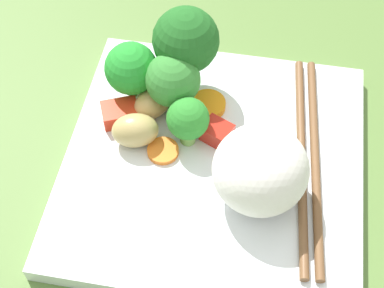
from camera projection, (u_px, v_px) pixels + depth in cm
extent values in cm
cube|color=#597B39|center=(213.00, 175.00, 50.64)|extent=(110.00, 110.00, 2.00)
cube|color=white|center=(213.00, 164.00, 49.16)|extent=(25.54, 25.54, 1.63)
ellipsoid|color=white|center=(260.00, 170.00, 43.78)|extent=(10.53, 10.53, 6.81)
cylinder|color=#66AD45|center=(188.00, 71.00, 52.08)|extent=(1.95, 1.81, 3.38)
sphere|color=#216423|center=(186.00, 40.00, 48.84)|extent=(5.79, 5.79, 5.79)
cylinder|color=#7AB655|center=(189.00, 135.00, 48.97)|extent=(1.80, 1.90, 1.73)
sphere|color=#2E8B2E|center=(188.00, 119.00, 47.43)|extent=(3.61, 3.61, 3.61)
cylinder|color=#7EB84D|center=(175.00, 101.00, 50.71)|extent=(1.58, 1.61, 2.21)
sphere|color=#398937|center=(173.00, 80.00, 48.61)|extent=(4.75, 4.75, 4.75)
cylinder|color=#559845|center=(133.00, 86.00, 52.01)|extent=(1.33, 1.38, 1.84)
sphere|color=green|center=(131.00, 68.00, 49.70)|extent=(4.66, 4.66, 4.66)
cylinder|color=orange|center=(165.00, 85.00, 52.82)|extent=(3.13, 3.13, 0.67)
cylinder|color=orange|center=(163.00, 151.00, 48.64)|extent=(3.11, 3.11, 0.46)
cylinder|color=orange|center=(208.00, 105.00, 51.42)|extent=(3.96, 3.96, 0.73)
cube|color=red|center=(120.00, 113.00, 50.35)|extent=(3.33, 3.78, 1.52)
cube|color=red|center=(222.00, 133.00, 49.01)|extent=(2.89, 3.06, 1.67)
ellipsoid|color=tan|center=(152.00, 103.00, 50.40)|extent=(4.53, 4.25, 2.50)
ellipsoid|color=tan|center=(135.00, 130.00, 48.37)|extent=(3.75, 4.55, 2.95)
cylinder|color=brown|center=(315.00, 159.00, 48.04)|extent=(21.63, 1.96, 0.73)
cylinder|color=brown|center=(301.00, 158.00, 48.10)|extent=(21.63, 1.96, 0.73)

